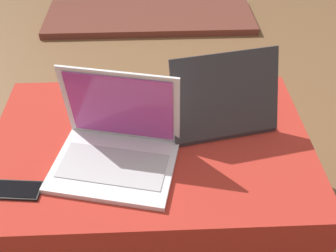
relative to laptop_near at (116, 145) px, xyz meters
name	(u,v)px	position (x,y,z in m)	size (l,w,h in m)	color
ground_plane	(154,217)	(0.10, 0.07, -0.46)	(14.00, 14.00, 0.00)	brown
ottoman	(152,182)	(0.10, 0.07, -0.25)	(0.99, 0.65, 0.40)	maroon
laptop_near	(116,145)	(0.00, 0.00, 0.00)	(0.39, 0.32, 0.26)	silver
laptop_far	(218,106)	(0.32, 0.17, 0.00)	(0.37, 0.32, 0.26)	#333338
cell_phone	(16,190)	(-0.27, -0.11, -0.05)	(0.14, 0.08, 0.01)	black
fireplace_hearth	(150,17)	(0.10, 1.70, -0.44)	(1.40, 0.50, 0.04)	brown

